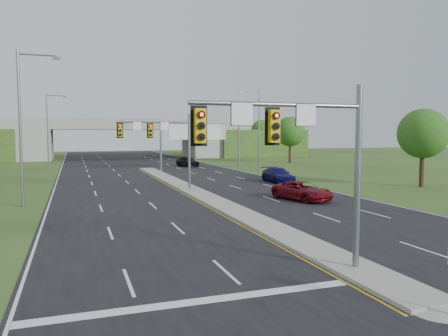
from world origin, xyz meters
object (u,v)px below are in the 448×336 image
signal_mast_near (305,147)px  car_far_c (187,161)px  overpass (124,141)px  sign_gantry (200,133)px  signal_mast_far (165,139)px  car_far_a (302,191)px  car_far_b (278,175)px

signal_mast_near → car_far_c: (9.15, 52.86, -3.89)m
overpass → car_far_c: overpass is taller
sign_gantry → overpass: 35.75m
signal_mast_far → overpass: 55.13m
signal_mast_far → car_far_a: (9.05, -8.72, -3.98)m
car_far_b → car_far_a: bearing=-105.5°
signal_mast_near → car_far_a: size_ratio=1.34×
overpass → car_far_b: overpass is taller
signal_mast_far → sign_gantry: 21.91m
signal_mast_near → overpass: overpass is taller
overpass → car_far_a: size_ratio=15.37×
sign_gantry → car_far_c: (0.20, 7.86, -4.41)m
signal_mast_near → sign_gantry: (8.95, 44.99, 0.51)m
sign_gantry → car_far_b: sign_gantry is taller
car_far_b → car_far_c: bearing=100.2°
overpass → car_far_a: 64.22m
car_far_a → sign_gantry: bearing=75.0°
sign_gantry → car_far_a: sign_gantry is taller
signal_mast_near → car_far_b: signal_mast_near is taller
signal_mast_far → sign_gantry: bearing=65.9°
car_far_b → car_far_c: (-3.61, 24.76, 0.04)m
signal_mast_near → car_far_a: bearing=60.9°
signal_mast_near → car_far_a: (9.05, 16.28, -3.98)m
sign_gantry → overpass: size_ratio=0.14×
car_far_a → car_far_c: (0.10, 36.58, 0.09)m
sign_gantry → overpass: overpass is taller
signal_mast_far → overpass: bearing=87.6°
signal_mast_far → car_far_b: signal_mast_far is taller
signal_mast_near → overpass: (2.26, 80.07, -1.17)m
sign_gantry → car_far_a: size_ratio=2.22×
sign_gantry → car_far_a: bearing=-89.8°
car_far_b → car_far_c: car_far_c is taller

